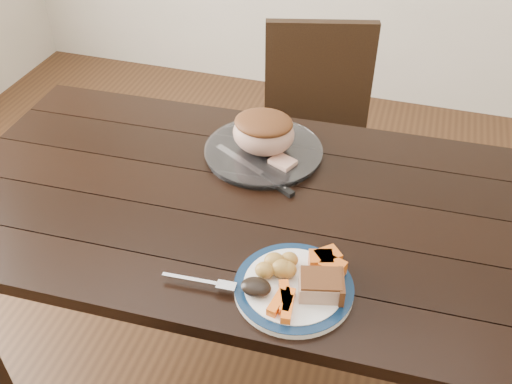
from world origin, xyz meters
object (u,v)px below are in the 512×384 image
(pork_slice, at_px, (320,286))
(fork, at_px, (204,282))
(dining_table, at_px, (232,221))
(dinner_plate, at_px, (294,288))
(serving_platter, at_px, (263,152))
(carving_knife, at_px, (268,179))
(roast_joint, at_px, (264,133))
(chair_far, at_px, (317,131))

(pork_slice, bearing_deg, fork, -169.66)
(dining_table, xyz_separation_m, dinner_plate, (0.25, -0.28, 0.10))
(serving_platter, height_order, carving_knife, serving_platter)
(carving_knife, bearing_deg, roast_joint, 141.81)
(dinner_plate, bearing_deg, pork_slice, -4.76)
(dinner_plate, bearing_deg, dining_table, 131.74)
(serving_platter, xyz_separation_m, fork, (0.02, -0.55, 0.01))
(chair_far, relative_size, carving_knife, 3.24)
(dining_table, bearing_deg, chair_far, 82.10)
(dinner_plate, height_order, carving_knife, dinner_plate)
(dining_table, relative_size, fork, 9.15)
(serving_platter, distance_m, carving_knife, 0.13)
(chair_far, bearing_deg, serving_platter, 67.46)
(dinner_plate, xyz_separation_m, roast_joint, (-0.22, 0.50, 0.07))
(pork_slice, xyz_separation_m, carving_knife, (-0.23, 0.38, -0.04))
(chair_far, distance_m, serving_platter, 0.57)
(fork, bearing_deg, dining_table, 94.89)
(dinner_plate, xyz_separation_m, fork, (-0.20, -0.05, 0.01))
(fork, xyz_separation_m, roast_joint, (-0.02, 0.55, 0.06))
(dining_table, xyz_separation_m, roast_joint, (0.03, 0.22, 0.17))
(pork_slice, xyz_separation_m, roast_joint, (-0.28, 0.50, 0.04))
(pork_slice, bearing_deg, roast_joint, 119.16)
(fork, bearing_deg, carving_knife, 82.44)
(chair_far, bearing_deg, dinner_plate, 83.60)
(dining_table, xyz_separation_m, fork, (0.05, -0.33, 0.11))
(chair_far, distance_m, carving_knife, 0.68)
(chair_far, height_order, pork_slice, chair_far)
(dinner_plate, xyz_separation_m, pork_slice, (0.06, -0.01, 0.03))
(roast_joint, bearing_deg, dinner_plate, -66.25)
(carving_knife, bearing_deg, pork_slice, -28.59)
(dining_table, bearing_deg, serving_platter, 81.90)
(serving_platter, bearing_deg, dinner_plate, -66.25)
(dinner_plate, distance_m, roast_joint, 0.55)
(serving_platter, relative_size, roast_joint, 1.88)
(chair_far, relative_size, dinner_plate, 3.34)
(fork, relative_size, carving_knife, 0.62)
(fork, bearing_deg, chair_far, 83.52)
(fork, height_order, carving_knife, fork)
(serving_platter, relative_size, fork, 1.97)
(dinner_plate, relative_size, fork, 1.56)
(chair_far, height_order, roast_joint, chair_far)
(carving_knife, bearing_deg, dinner_plate, -35.53)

